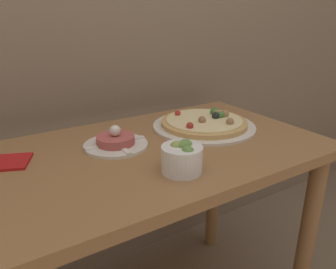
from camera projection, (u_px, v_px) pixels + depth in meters
dining_table at (149, 184)px, 1.08m from camera, size 1.14×0.65×0.76m
pizza_plate at (205, 123)px, 1.21m from camera, size 0.38×0.38×0.06m
tartare_plate at (116, 142)px, 1.04m from camera, size 0.20×0.20×0.07m
small_bowl at (181, 157)px, 0.87m from camera, size 0.11×0.11×0.09m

